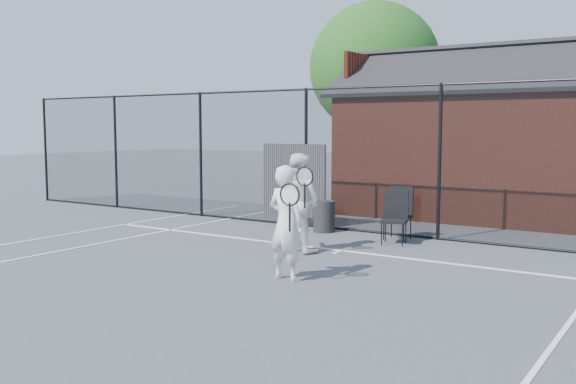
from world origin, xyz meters
The scene contains 10 objects.
ground centered at (0.00, 0.00, 0.00)m, with size 80.00×80.00×0.00m, color #42454B.
court_lines centered at (0.00, -1.32, 0.01)m, with size 11.02×18.00×0.01m.
fence centered at (-0.30, 5.00, 1.45)m, with size 22.04×3.00×3.00m.
clubhouse centered at (0.50, 9.00, 1.61)m, with size 6.50×4.36×4.19m.
tree_left centered at (-4.50, 13.50, 4.19)m, with size 4.48×4.48×6.44m.
player_front centered at (0.35, 0.69, 0.82)m, with size 0.75×0.57×1.64m.
player_back centered at (-0.63, 2.55, 0.86)m, with size 0.96×0.73×1.72m.
chair_left centered at (0.33, 4.60, 0.50)m, with size 0.48×0.50×0.99m, color black.
chair_right centered at (0.48, 4.10, 0.48)m, with size 0.46×0.48×0.96m, color black.
waste_bin centered at (-1.31, 4.60, 0.32)m, with size 0.44×0.44×0.65m, color #272727.
Camera 1 is at (5.31, -6.79, 2.17)m, focal length 40.00 mm.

